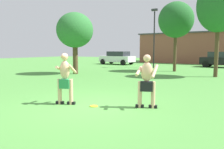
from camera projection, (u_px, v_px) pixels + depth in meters
ground_plane at (88, 106)px, 7.10m from camera, size 80.00×80.00×0.00m
player_near at (147, 80)px, 6.82m from camera, size 0.66×0.72×1.64m
player_in_green at (65, 76)px, 7.28m from camera, size 0.72×0.72×1.68m
frisbee at (94, 106)px, 7.07m from camera, size 0.26×0.26×0.03m
car_black_mid_lot at (223, 59)px, 22.63m from camera, size 4.42×2.29×1.58m
car_white_far_end at (117, 58)px, 27.52m from camera, size 4.41×2.25×1.58m
lamp_post at (154, 32)px, 21.69m from camera, size 0.60×0.24×5.67m
outbuilding_behind_lot at (189, 48)px, 31.38m from camera, size 12.35×6.97×4.03m
tree_left_field at (75, 31)px, 16.34m from camera, size 2.67×2.67×4.48m
tree_right_field at (219, 6)px, 14.26m from camera, size 2.72×2.72×6.26m
tree_behind_players at (176, 20)px, 18.10m from camera, size 2.82×2.82×5.62m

